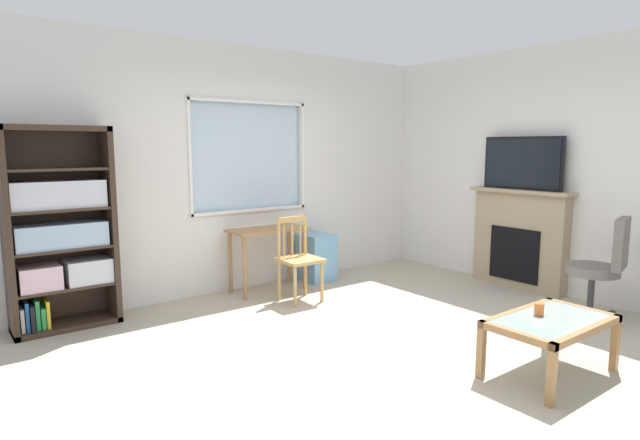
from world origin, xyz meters
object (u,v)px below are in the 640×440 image
object	(u,v)px
desk_under_window	(268,240)
wooden_chair	(299,258)
bookshelf	(60,233)
plastic_drawer_unit	(316,257)
office_chair	(603,264)
tv	(523,163)
sippy_cup	(539,309)
fireplace	(519,239)
coffee_table	(551,327)

from	to	relation	value
desk_under_window	wooden_chair	size ratio (longest dim) A/B	0.99
bookshelf	plastic_drawer_unit	distance (m)	2.92
wooden_chair	office_chair	xyz separation A→B (m)	(1.91, -2.29, 0.09)
tv	sippy_cup	distance (m)	2.58
fireplace	coffee_table	distance (m)	2.46
desk_under_window	wooden_chair	distance (m)	0.54
wooden_chair	fireplace	xyz separation A→B (m)	(2.34, -1.15, 0.12)
office_chair	coffee_table	bearing A→B (deg)	-167.77
bookshelf	desk_under_window	size ratio (longest dim) A/B	2.05
plastic_drawer_unit	sippy_cup	xyz separation A→B (m)	(-0.28, -3.09, 0.18)
fireplace	sippy_cup	xyz separation A→B (m)	(-1.96, -1.38, -0.11)
bookshelf	plastic_drawer_unit	xyz separation A→B (m)	(2.86, -0.06, -0.58)
desk_under_window	plastic_drawer_unit	world-z (taller)	desk_under_window
fireplace	coffee_table	bearing A→B (deg)	-142.99
tv	sippy_cup	bearing A→B (deg)	-144.58
office_chair	tv	bearing A→B (deg)	70.03
wooden_chair	desk_under_window	bearing A→B (deg)	97.18
tv	coffee_table	distance (m)	2.67
bookshelf	wooden_chair	size ratio (longest dim) A/B	2.04
desk_under_window	office_chair	world-z (taller)	office_chair
tv	bookshelf	bearing A→B (deg)	158.60
desk_under_window	fireplace	distance (m)	2.93
coffee_table	sippy_cup	world-z (taller)	sippy_cup
plastic_drawer_unit	coffee_table	world-z (taller)	plastic_drawer_unit
wooden_chair	tv	size ratio (longest dim) A/B	0.93
wooden_chair	fireplace	distance (m)	2.61
bookshelf	fireplace	world-z (taller)	bookshelf
office_chair	coffee_table	xyz separation A→B (m)	(-1.52, -0.33, -0.19)
coffee_table	sippy_cup	xyz separation A→B (m)	(-0.01, 0.09, 0.11)
wooden_chair	sippy_cup	world-z (taller)	wooden_chair
desk_under_window	coffee_table	size ratio (longest dim) A/B	0.94
wooden_chair	office_chair	world-z (taller)	office_chair
bookshelf	wooden_chair	distance (m)	2.32
bookshelf	desk_under_window	xyz separation A→B (m)	(2.13, -0.11, -0.27)
office_chair	sippy_cup	xyz separation A→B (m)	(-1.53, -0.24, -0.09)
desk_under_window	fireplace	xyz separation A→B (m)	(2.41, -1.66, -0.02)
desk_under_window	tv	distance (m)	3.04
desk_under_window	coffee_table	xyz separation A→B (m)	(0.46, -3.13, -0.24)
bookshelf	desk_under_window	distance (m)	2.15
plastic_drawer_unit	coffee_table	size ratio (longest dim) A/B	0.61
bookshelf	coffee_table	world-z (taller)	bookshelf
desk_under_window	sippy_cup	size ratio (longest dim) A/B	9.94
plastic_drawer_unit	fireplace	distance (m)	2.42
coffee_table	tv	bearing A→B (deg)	37.27
plastic_drawer_unit	bookshelf	bearing A→B (deg)	178.81
wooden_chair	sippy_cup	bearing A→B (deg)	-81.33
coffee_table	bookshelf	bearing A→B (deg)	128.54
coffee_table	sippy_cup	distance (m)	0.14
fireplace	wooden_chair	bearing A→B (deg)	153.92
bookshelf	plastic_drawer_unit	bearing A→B (deg)	-1.19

